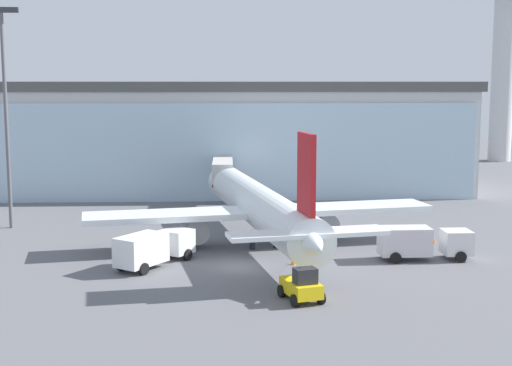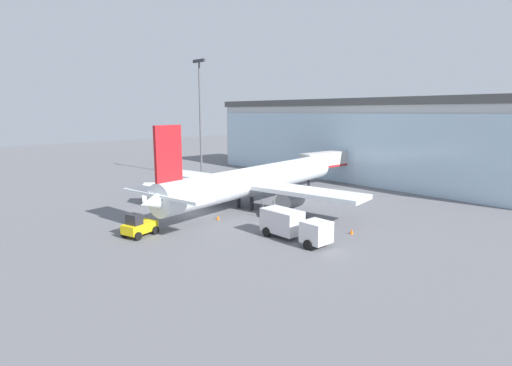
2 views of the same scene
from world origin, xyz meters
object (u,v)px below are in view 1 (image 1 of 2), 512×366
Objects in this scene: fuel_truck at (421,242)px; safety_cone_wingtip at (434,240)px; airplane at (259,207)px; safety_cone_nose at (293,261)px; apron_light_mast at (5,101)px; jet_bridge at (223,170)px; catering_truck at (153,247)px; control_tower at (504,41)px; baggage_cart at (312,242)px; pushback_tug at (302,286)px.

fuel_truck is 6.38m from safety_cone_wingtip.
fuel_truck is (12.29, -6.98, -1.81)m from airplane.
safety_cone_wingtip is (13.36, 6.11, 0.00)m from safety_cone_nose.
airplane is 15.63m from safety_cone_wingtip.
apron_light_mast reaches higher than fuel_truck.
jet_bridge is 28.01m from catering_truck.
control_tower reaches higher than fuel_truck.
jet_bridge is at bearing -140.82° from control_tower.
jet_bridge is 4.31× the size of baggage_cart.
pushback_tug is at bearing -171.71° from jet_bridge.
airplane is (23.36, -9.08, -9.00)m from apron_light_mast.
airplane is at bearing -21.25° from apron_light_mast.
apron_light_mast is at bearing 157.44° from fuel_truck.
apron_light_mast is 24.16m from catering_truck.
catering_truck is 10.86m from safety_cone_nose.
apron_light_mast reaches higher than safety_cone_wingtip.
catering_truck is at bearing 176.68° from safety_cone_nose.
safety_cone_nose is at bearing -155.42° from safety_cone_wingtip.
pushback_tug is (-11.18, -9.80, -0.49)m from fuel_truck.
catering_truck is 14.03m from pushback_tug.
safety_cone_nose is at bearing -33.40° from apron_light_mast.
control_tower is at bearing 94.20° from baggage_cart.
baggage_cart is at bearing 66.22° from safety_cone_nose.
jet_bridge is 23.36m from baggage_cart.
jet_bridge is at bearing 119.81° from fuel_truck.
jet_bridge is 20.27m from airplane.
baggage_cart is at bearing 149.63° from fuel_truck.
airplane is 14.25m from fuel_truck.
fuel_truck is at bearing 3.27° from safety_cone_nose.
catering_truck is 2.24× the size of baggage_cart.
control_tower is 63.10× the size of safety_cone_nose.
fuel_truck reaches higher than safety_cone_nose.
jet_bridge reaches higher than baggage_cart.
pushback_tug is at bearing -94.89° from safety_cone_nose.
airplane is at bearing 174.53° from safety_cone_wingtip.
control_tower is 87.37m from safety_cone_nose.
jet_bridge is 1.86× the size of fuel_truck.
airplane reaches higher than jet_bridge.
jet_bridge is 0.39× the size of airplane.
pushback_tug is 6.45× the size of safety_cone_wingtip.
catering_truck is at bearing 30.89° from pushback_tug.
baggage_cart is at bearing -160.36° from jet_bridge.
control_tower is at bearing 55.66° from safety_cone_nose.
control_tower reaches higher than baggage_cart.
airplane reaches higher than safety_cone_nose.
catering_truck is at bearing -167.20° from safety_cone_wingtip.
control_tower is at bearing 61.66° from safety_cone_wingtip.
apron_light_mast is 37.36m from pushback_tug.
safety_cone_wingtip is (15.26, -1.46, -3.01)m from airplane.
pushback_tug is 9.27m from safety_cone_nose.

